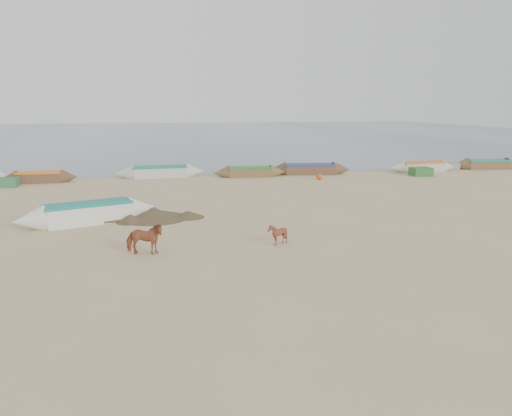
{
  "coord_description": "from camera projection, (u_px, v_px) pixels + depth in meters",
  "views": [
    {
      "loc": [
        -4.12,
        -16.78,
        5.38
      ],
      "look_at": [
        0.0,
        4.0,
        1.0
      ],
      "focal_mm": 35.0,
      "sensor_mm": 36.0,
      "label": 1
    }
  ],
  "objects": [
    {
      "name": "ground",
      "position": [
        278.0,
        257.0,
        17.99
      ],
      "size": [
        140.0,
        140.0,
        0.0
      ],
      "primitive_type": "plane",
      "color": "tan",
      "rests_on": "ground"
    },
    {
      "name": "sea",
      "position": [
        178.0,
        133.0,
        96.76
      ],
      "size": [
        160.0,
        160.0,
        0.0
      ],
      "primitive_type": "plane",
      "color": "slate",
      "rests_on": "ground"
    },
    {
      "name": "cow_adult",
      "position": [
        144.0,
        239.0,
        18.19
      ],
      "size": [
        1.48,
        0.88,
        1.17
      ],
      "primitive_type": "imported",
      "rotation": [
        0.0,
        0.0,
        1.39
      ],
      "color": "#9C5333",
      "rests_on": "ground"
    },
    {
      "name": "calf_front",
      "position": [
        278.0,
        234.0,
        19.51
      ],
      "size": [
        0.93,
        0.87,
        0.86
      ],
      "primitive_type": "imported",
      "rotation": [
        0.0,
        0.0,
        -1.83
      ],
      "color": "brown",
      "rests_on": "ground"
    },
    {
      "name": "beach_clutter",
      "position": [
        274.0,
        173.0,
        37.81
      ],
      "size": [
        41.48,
        4.28,
        0.64
      ],
      "color": "#306C43",
      "rests_on": "ground"
    },
    {
      "name": "near_canoe",
      "position": [
        88.0,
        213.0,
        23.06
      ],
      "size": [
        6.55,
        3.46,
        0.98
      ],
      "primitive_type": null,
      "rotation": [
        0.0,
        0.0,
        0.36
      ],
      "color": "white",
      "rests_on": "ground"
    },
    {
      "name": "debris_pile",
      "position": [
        155.0,
        214.0,
        24.1
      ],
      "size": [
        3.98,
        3.98,
        0.44
      ],
      "primitive_type": "cone",
      "rotation": [
        0.0,
        0.0,
        -0.25
      ],
      "color": "brown",
      "rests_on": "ground"
    },
    {
      "name": "waterline_canoes",
      "position": [
        202.0,
        172.0,
        37.75
      ],
      "size": [
        56.83,
        3.99,
        0.86
      ],
      "color": "brown",
      "rests_on": "ground"
    }
  ]
}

